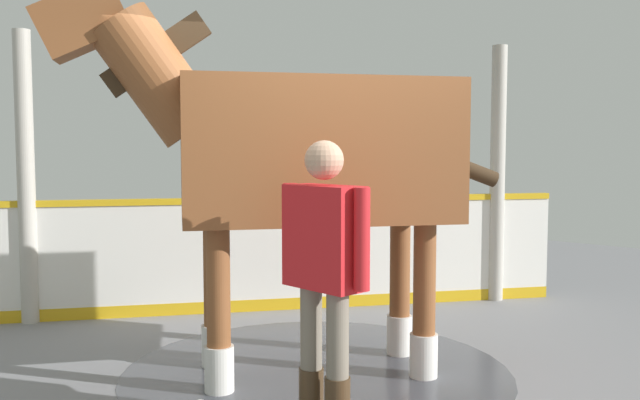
# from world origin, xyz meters

# --- Properties ---
(ground_plane) EXTENTS (16.00, 16.00, 0.02)m
(ground_plane) POSITION_xyz_m (0.00, 0.00, -0.01)
(ground_plane) COLOR gray
(wet_patch) EXTENTS (2.85, 2.85, 0.00)m
(wet_patch) POSITION_xyz_m (-0.02, 0.22, 0.00)
(wet_patch) COLOR #42444C
(wet_patch) RESTS_ON ground
(barrier_wall) EXTENTS (4.75, 3.70, 1.15)m
(barrier_wall) POSITION_xyz_m (1.17, 1.76, 0.53)
(barrier_wall) COLOR white
(barrier_wall) RESTS_ON ground
(roof_post_near) EXTENTS (0.16, 0.16, 2.72)m
(roof_post_near) POSITION_xyz_m (-0.72, 3.18, 1.36)
(roof_post_near) COLOR #B7B2A8
(roof_post_near) RESTS_ON ground
(roof_post_far) EXTENTS (0.16, 0.16, 2.72)m
(roof_post_far) POSITION_xyz_m (3.02, 0.29, 1.36)
(roof_post_far) COLOR #B7B2A8
(roof_post_far) RESTS_ON ground
(horse) EXTENTS (2.74, 2.26, 2.76)m
(horse) POSITION_xyz_m (-0.12, 0.29, 1.60)
(horse) COLOR brown
(horse) RESTS_ON ground
(handler) EXTENTS (0.27, 0.68, 1.69)m
(handler) POSITION_xyz_m (-0.77, -0.48, 0.97)
(handler) COLOR #47331E
(handler) RESTS_ON ground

